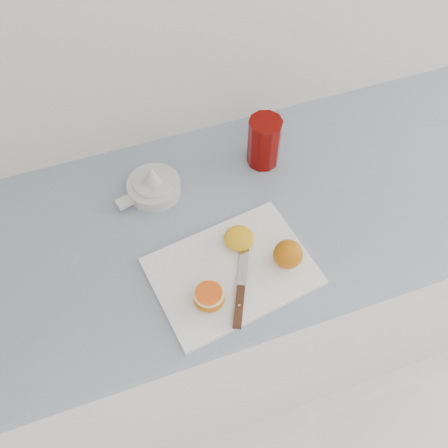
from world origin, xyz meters
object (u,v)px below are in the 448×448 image
Objects in this scene: red_tumbler at (264,143)px; half_orange at (209,297)px; cutting_board at (232,271)px; counter at (240,292)px; citrus_juicer at (153,186)px.

half_orange is at bearing -127.28° from red_tumbler.
red_tumbler reaches higher than cutting_board.
counter is 0.54m from half_orange.
cutting_board is at bearing -69.62° from citrus_juicer.
cutting_board is 0.10m from half_orange.
citrus_juicer is (-0.10, 0.28, 0.02)m from cutting_board.
cutting_board is 0.35m from red_tumbler.
red_tumbler reaches higher than counter.
citrus_juicer is at bearing -178.69° from red_tumbler.
cutting_board is (-0.09, -0.15, 0.45)m from counter.
half_orange is at bearing -84.54° from citrus_juicer.
counter is 7.28× the size of cutting_board.
cutting_board is 2.51× the size of red_tumbler.
half_orange is 0.49× the size of red_tumbler.
counter is 18.25× the size of red_tumbler.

